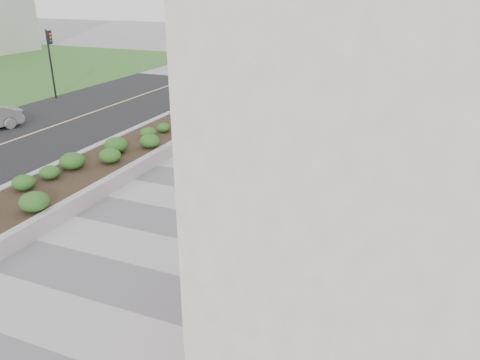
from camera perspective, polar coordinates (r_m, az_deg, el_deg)
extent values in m
plane|color=gray|center=(10.45, -17.76, -17.86)|extent=(160.00, 160.00, 0.00)
cube|color=#A8A8AD|center=(12.36, -8.89, -9.97)|extent=(8.00, 36.00, 0.01)
cube|color=red|center=(15.72, 15.25, 2.81)|extent=(0.12, 24.00, 3.00)
cube|color=#9E9EA0|center=(25.16, -4.68, 7.89)|extent=(3.00, 0.30, 0.55)
cube|color=#9E9EA0|center=(18.99, -20.59, 1.59)|extent=(0.30, 18.00, 0.55)
cube|color=#9E9EA0|center=(17.32, -13.97, 0.43)|extent=(0.30, 18.00, 0.55)
cube|color=#2D2116|center=(18.13, -17.42, 0.97)|extent=(2.40, 17.40, 0.50)
cylinder|color=black|center=(27.04, -6.67, 12.80)|extent=(0.12, 0.12, 4.20)
cube|color=black|center=(26.73, -6.48, 16.27)|extent=(0.18, 0.28, 0.80)
cylinder|color=black|center=(32.12, -22.04, 12.89)|extent=(0.12, 0.12, 4.20)
cube|color=black|center=(31.81, -22.24, 15.80)|extent=(0.18, 0.28, 0.80)
cylinder|color=#595654|center=(12.14, -6.84, -10.51)|extent=(0.44, 0.44, 0.01)
cube|color=black|center=(12.63, -4.34, -8.64)|extent=(0.36, 0.75, 0.02)
imported|color=#27272C|center=(12.33, -4.42, -6.17)|extent=(0.49, 0.37, 1.22)
sphere|color=blue|center=(12.06, -4.50, -3.79)|extent=(0.23, 0.23, 0.23)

